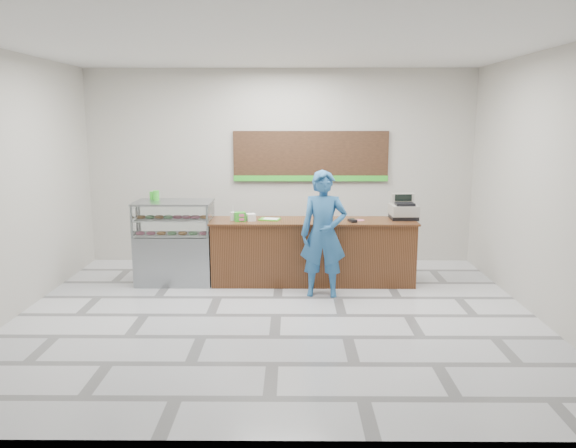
{
  "coord_description": "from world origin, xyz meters",
  "views": [
    {
      "loc": [
        0.21,
        -7.22,
        2.63
      ],
      "look_at": [
        0.15,
        0.9,
        1.09
      ],
      "focal_mm": 35.0,
      "sensor_mm": 36.0,
      "label": 1
    }
  ],
  "objects_px": {
    "display_case": "(175,242)",
    "customer": "(324,234)",
    "sales_counter": "(313,252)",
    "serving_tray": "(270,219)",
    "cash_register": "(404,210)"
  },
  "relations": [
    {
      "from": "display_case",
      "to": "customer",
      "type": "distance_m",
      "value": 2.45
    },
    {
      "from": "sales_counter",
      "to": "customer",
      "type": "height_order",
      "value": "customer"
    },
    {
      "from": "customer",
      "to": "sales_counter",
      "type": "bearing_deg",
      "value": 105.84
    },
    {
      "from": "sales_counter",
      "to": "display_case",
      "type": "relative_size",
      "value": 2.45
    },
    {
      "from": "sales_counter",
      "to": "display_case",
      "type": "height_order",
      "value": "display_case"
    },
    {
      "from": "sales_counter",
      "to": "customer",
      "type": "relative_size",
      "value": 1.73
    },
    {
      "from": "cash_register",
      "to": "sales_counter",
      "type": "bearing_deg",
      "value": -176.61
    },
    {
      "from": "serving_tray",
      "to": "cash_register",
      "type": "bearing_deg",
      "value": 15.99
    },
    {
      "from": "sales_counter",
      "to": "customer",
      "type": "xyz_separation_m",
      "value": [
        0.13,
        -0.65,
        0.42
      ]
    },
    {
      "from": "sales_counter",
      "to": "serving_tray",
      "type": "xyz_separation_m",
      "value": [
        -0.69,
        0.03,
        0.52
      ]
    },
    {
      "from": "sales_counter",
      "to": "serving_tray",
      "type": "bearing_deg",
      "value": 177.58
    },
    {
      "from": "sales_counter",
      "to": "customer",
      "type": "distance_m",
      "value": 0.79
    },
    {
      "from": "sales_counter",
      "to": "display_case",
      "type": "xyz_separation_m",
      "value": [
        -2.22,
        -0.0,
        0.16
      ]
    },
    {
      "from": "display_case",
      "to": "serving_tray",
      "type": "distance_m",
      "value": 1.57
    },
    {
      "from": "display_case",
      "to": "customer",
      "type": "height_order",
      "value": "customer"
    }
  ]
}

